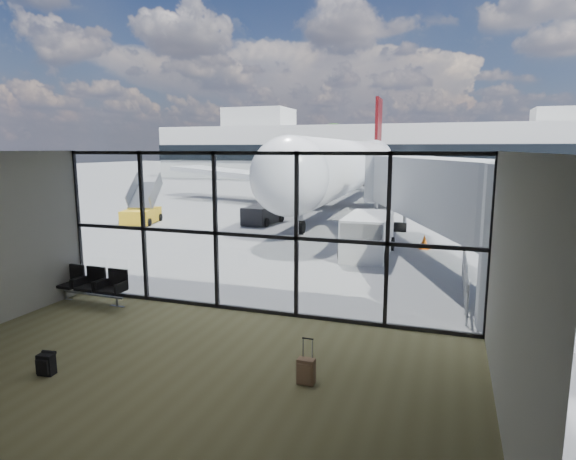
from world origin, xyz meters
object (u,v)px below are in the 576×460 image
Objects in this scene: seating_row at (93,283)px; suitcase at (306,371)px; airliner at (352,166)px; mobile_stairs at (142,214)px; service_van at (368,235)px; belt_loader at (264,213)px; backpack at (46,364)px.

suitcase is (7.55, -2.90, -0.31)m from seating_row.
mobile_stairs is (-10.19, -14.86, -2.58)m from airliner.
service_van is 10.48m from belt_loader.
airliner reaches higher than service_van.
seating_row is at bearing -95.62° from airliner.
backpack is at bearing -58.46° from seating_row.
suitcase is 11.89m from service_van.
seating_row is 4.90× the size of backpack.
seating_row is 16.00m from mobile_stairs.
suitcase is at bearing -61.28° from belt_loader.
belt_loader is (-8.42, 19.03, 0.36)m from suitcase.
seating_row is 0.58× the size of service_van.
airliner is at bearing 83.86° from backpack.
seating_row reaches higher than backpack.
backpack is 0.11× the size of belt_loader.
mobile_stairs is at bearing -157.25° from belt_loader.
suitcase reaches higher than backpack.
airliner is at bearing 102.11° from service_van.
service_van is 0.97× the size of belt_loader.
airliner is at bearing 100.36° from suitcase.
belt_loader is (-2.96, -12.53, -2.53)m from airliner.
airliner is (-0.35, 32.88, 2.93)m from backpack.
service_van is 1.09× the size of mobile_stairs.
seating_row is 11.22m from service_van.
belt_loader reaches higher than suitcase.
mobile_stairs reaches higher than service_van.
mobile_stairs is at bearing 133.71° from suitcase.
seating_row is 28.85m from airliner.
service_van is at bearing 94.35° from suitcase.
mobile_stairs reaches higher than seating_row.
backpack is 0.13× the size of mobile_stairs.
suitcase is 0.22× the size of service_van.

